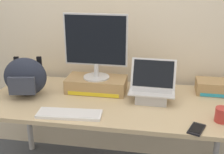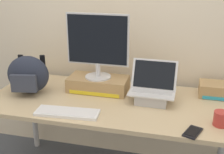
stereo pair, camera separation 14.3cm
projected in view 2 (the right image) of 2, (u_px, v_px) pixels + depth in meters
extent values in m
cube|color=beige|center=(127.00, 13.00, 2.39)|extent=(7.00, 0.10, 2.60)
cube|color=tan|center=(112.00, 102.00, 2.14)|extent=(1.81, 0.79, 0.03)
cylinder|color=#B2B2B7|center=(34.00, 113.00, 2.77)|extent=(0.05, 0.05, 0.71)
cylinder|color=#B2B2B7|center=(223.00, 137.00, 2.38)|extent=(0.05, 0.05, 0.71)
cube|color=#A88456|center=(98.00, 84.00, 2.29)|extent=(0.46, 0.23, 0.11)
cube|color=yellow|center=(94.00, 94.00, 2.19)|extent=(0.39, 0.00, 0.03)
cylinder|color=silver|center=(98.00, 77.00, 2.27)|extent=(0.20, 0.20, 0.01)
cylinder|color=silver|center=(98.00, 69.00, 2.25)|extent=(0.04, 0.04, 0.11)
cube|color=silver|center=(97.00, 40.00, 2.17)|extent=(0.48, 0.02, 0.39)
cube|color=black|center=(97.00, 40.00, 2.16)|extent=(0.45, 0.01, 0.36)
cube|color=#ADADB2|center=(152.00, 97.00, 2.10)|extent=(0.22, 0.21, 0.07)
cube|color=silver|center=(152.00, 92.00, 2.09)|extent=(0.33, 0.23, 0.01)
cube|color=#B7B7BC|center=(153.00, 90.00, 2.10)|extent=(0.29, 0.13, 0.00)
cube|color=silver|center=(154.00, 75.00, 2.11)|extent=(0.33, 0.10, 0.21)
cube|color=black|center=(154.00, 75.00, 2.11)|extent=(0.29, 0.09, 0.18)
cube|color=white|center=(67.00, 113.00, 1.93)|extent=(0.43, 0.17, 0.02)
cube|color=silver|center=(67.00, 111.00, 1.93)|extent=(0.40, 0.15, 0.00)
ellipsoid|color=#232838|center=(28.00, 75.00, 2.22)|extent=(0.34, 0.24, 0.29)
cube|color=#333847|center=(24.00, 83.00, 2.13)|extent=(0.19, 0.06, 0.13)
cube|color=black|center=(22.00, 68.00, 2.32)|extent=(0.04, 0.03, 0.22)
cube|color=black|center=(43.00, 69.00, 2.31)|extent=(0.04, 0.03, 0.22)
cylinder|color=#B2332D|center=(221.00, 119.00, 1.78)|extent=(0.09, 0.09, 0.09)
cube|color=black|center=(193.00, 132.00, 1.71)|extent=(0.12, 0.16, 0.01)
cube|color=black|center=(193.00, 131.00, 1.71)|extent=(0.10, 0.13, 0.00)
sphere|color=gold|center=(30.00, 73.00, 2.54)|extent=(0.09, 0.09, 0.09)
sphere|color=black|center=(26.00, 74.00, 2.50)|extent=(0.01, 0.01, 0.01)
sphere|color=black|center=(30.00, 74.00, 2.49)|extent=(0.01, 0.01, 0.01)
cube|color=#A88456|center=(221.00, 90.00, 2.18)|extent=(0.32, 0.18, 0.10)
cube|color=#2899BC|center=(222.00, 99.00, 2.11)|extent=(0.27, 0.00, 0.02)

